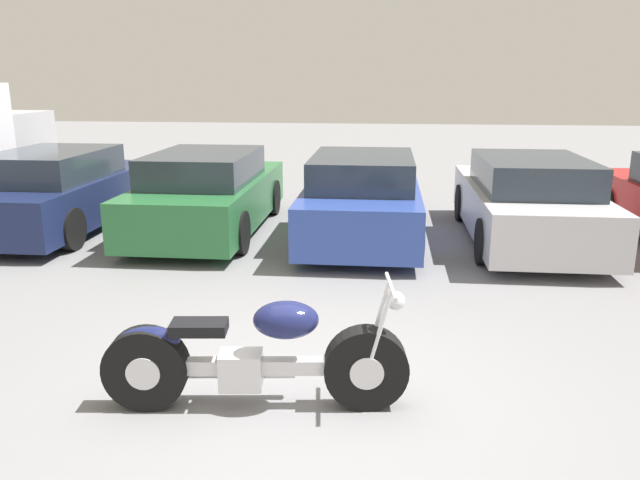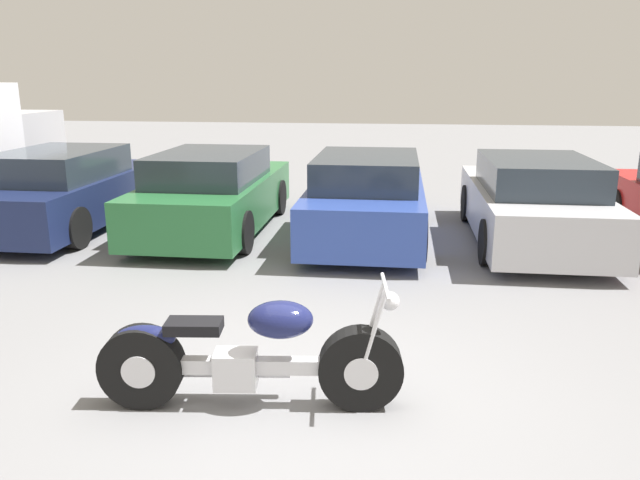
{
  "view_description": "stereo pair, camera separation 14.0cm",
  "coord_description": "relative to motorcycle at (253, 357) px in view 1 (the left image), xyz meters",
  "views": [
    {
      "loc": [
        0.57,
        -4.68,
        2.62
      ],
      "look_at": [
        -0.12,
        1.93,
        0.85
      ],
      "focal_mm": 35.0,
      "sensor_mm": 36.0,
      "label": 1
    },
    {
      "loc": [
        0.71,
        -4.66,
        2.62
      ],
      "look_at": [
        -0.12,
        1.93,
        0.85
      ],
      "focal_mm": 35.0,
      "sensor_mm": 36.0,
      "label": 2
    }
  ],
  "objects": [
    {
      "name": "parked_car_blue",
      "position": [
        0.65,
        5.59,
        0.23
      ],
      "size": [
        1.87,
        4.48,
        1.38
      ],
      "color": "#2D479E",
      "rests_on": "ground_plane"
    },
    {
      "name": "motorcycle",
      "position": [
        0.0,
        0.0,
        0.0
      ],
      "size": [
        2.45,
        0.66,
        1.05
      ],
      "color": "black",
      "rests_on": "ground_plane"
    },
    {
      "name": "parked_car_navy",
      "position": [
        -4.59,
        5.63,
        0.23
      ],
      "size": [
        1.87,
        4.48,
        1.38
      ],
      "color": "#19234C",
      "rests_on": "ground_plane"
    },
    {
      "name": "parked_car_silver",
      "position": [
        3.26,
        5.55,
        0.23
      ],
      "size": [
        1.87,
        4.48,
        1.38
      ],
      "color": "#BCBCC1",
      "rests_on": "ground_plane"
    },
    {
      "name": "parked_car_green",
      "position": [
        -1.97,
        5.69,
        0.23
      ],
      "size": [
        1.87,
        4.48,
        1.38
      ],
      "color": "#286B38",
      "rests_on": "ground_plane"
    },
    {
      "name": "ground_plane",
      "position": [
        0.44,
        0.19,
        -0.43
      ],
      "size": [
        60.0,
        60.0,
        0.0
      ],
      "primitive_type": "plane",
      "color": "slate"
    }
  ]
}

